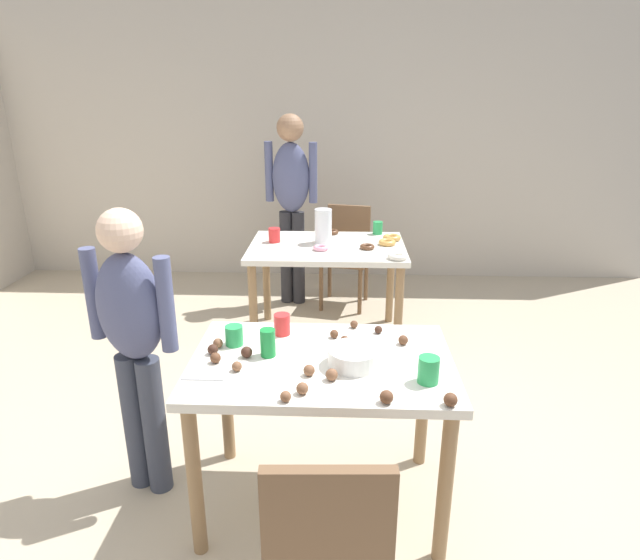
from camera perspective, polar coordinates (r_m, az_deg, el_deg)
ground_plane at (r=2.84m, az=-0.84°, el=-20.51°), size 6.40×6.40×0.00m
wall_back at (r=5.40m, az=1.02°, el=14.00°), size 6.40×0.10×2.60m
dining_table_near at (r=2.36m, az=0.19°, el=-10.74°), size 1.11×0.73×0.75m
dining_table_far at (r=3.98m, az=0.76°, el=2.30°), size 1.14×0.80×0.75m
chair_near_table at (r=1.86m, az=0.79°, el=-26.41°), size 0.42×0.42×0.87m
chair_far_table at (r=4.74m, az=2.82°, el=3.26°), size 0.47×0.47×0.87m
person_girl_near at (r=2.52m, az=-19.23°, el=-5.41°), size 0.45×0.29×1.38m
person_adult_far at (r=4.63m, az=-3.07°, el=9.26°), size 0.46×0.24×1.64m
mixing_bowl at (r=2.25m, az=3.58°, el=-8.17°), size 0.21×0.21×0.08m
soda_can at (r=2.32m, az=-5.56°, el=-6.65°), size 0.07×0.07×0.12m
fork_near at (r=2.21m, az=-12.41°, el=-10.24°), size 0.17×0.02×0.01m
cup_near_0 at (r=2.44m, az=-9.11°, el=-5.84°), size 0.08×0.08×0.09m
cup_near_1 at (r=2.51m, az=-4.06°, el=-4.73°), size 0.07×0.07×0.10m
cup_near_2 at (r=2.16m, az=11.45°, el=-9.35°), size 0.08×0.08×0.11m
cake_ball_0 at (r=2.59m, az=3.63°, el=-4.73°), size 0.04×0.04×0.04m
cake_ball_1 at (r=2.18m, az=-1.17°, el=-9.57°), size 0.05×0.05×0.05m
cake_ball_2 at (r=2.38m, az=-11.32°, el=-7.24°), size 0.05×0.05×0.05m
cake_ball_3 at (r=2.33m, az=-7.81°, el=-7.60°), size 0.05×0.05×0.05m
cake_ball_4 at (r=2.06m, az=-1.89°, el=-11.44°), size 0.05×0.05×0.05m
cake_ball_5 at (r=2.45m, az=8.83°, el=-6.32°), size 0.04×0.04×0.04m
cake_ball_6 at (r=2.04m, az=13.70°, el=-12.25°), size 0.05×0.05×0.05m
cake_ball_7 at (r=2.43m, az=-10.79°, el=-6.61°), size 0.04×0.04×0.04m
cake_ball_8 at (r=2.02m, az=-3.67°, el=-12.24°), size 0.04×0.04×0.04m
cake_ball_9 at (r=2.14m, az=1.25°, el=-10.02°), size 0.05×0.05×0.05m
cake_ball_10 at (r=2.54m, az=6.22°, el=-5.27°), size 0.04×0.04×0.04m
cake_ball_11 at (r=2.23m, az=-8.83°, el=-9.05°), size 0.04×0.04×0.04m
cake_ball_12 at (r=2.48m, az=1.52°, el=-5.75°), size 0.04×0.04×0.04m
cake_ball_13 at (r=2.31m, az=-11.05°, el=-8.12°), size 0.05×0.05×0.05m
cake_ball_14 at (r=2.42m, az=2.65°, el=-6.41°), size 0.04×0.04×0.04m
cake_ball_15 at (r=2.02m, az=7.08°, el=-12.23°), size 0.05×0.05×0.05m
pitcher_far at (r=3.97m, az=0.34°, el=5.74°), size 0.13×0.13×0.25m
cup_far_0 at (r=4.27m, az=6.15°, el=5.53°), size 0.08×0.08×0.10m
cup_far_1 at (r=4.03m, az=-4.87°, el=4.77°), size 0.09×0.09×0.11m
donut_far_0 at (r=4.25m, az=1.26°, el=5.13°), size 0.11×0.11×0.03m
donut_far_1 at (r=4.11m, az=7.64°, el=4.48°), size 0.13×0.13×0.04m
donut_far_2 at (r=3.65m, az=8.23°, el=2.51°), size 0.13×0.13×0.04m
donut_far_3 at (r=3.86m, az=5.04°, el=3.54°), size 0.11×0.11×0.03m
donut_far_4 at (r=3.82m, az=0.09°, el=3.44°), size 0.11×0.11×0.03m
donut_far_5 at (r=3.98m, az=7.14°, el=3.99°), size 0.13×0.13×0.04m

